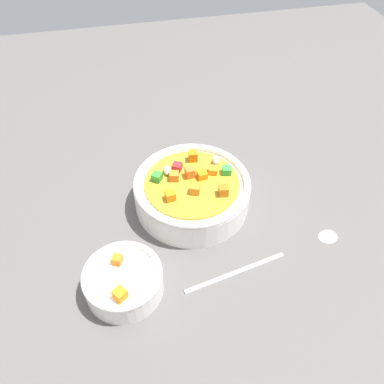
# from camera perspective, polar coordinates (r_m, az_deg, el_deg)

# --- Properties ---
(ground_plane) EXTENTS (1.40, 1.40, 0.02)m
(ground_plane) POSITION_cam_1_polar(r_m,az_deg,el_deg) (0.63, 0.00, -2.30)
(ground_plane) COLOR #565451
(soup_bowl_main) EXTENTS (0.18, 0.18, 0.06)m
(soup_bowl_main) POSITION_cam_1_polar(r_m,az_deg,el_deg) (0.60, 0.00, 0.14)
(soup_bowl_main) COLOR white
(soup_bowl_main) RESTS_ON ground_plane
(spoon) EXTENTS (0.24, 0.06, 0.01)m
(spoon) POSITION_cam_1_polar(r_m,az_deg,el_deg) (0.57, 13.81, -8.37)
(spoon) COLOR silver
(spoon) RESTS_ON ground_plane
(side_bowl_small) EXTENTS (0.10, 0.10, 0.05)m
(side_bowl_small) POSITION_cam_1_polar(r_m,az_deg,el_deg) (0.52, -9.99, -12.64)
(side_bowl_small) COLOR white
(side_bowl_small) RESTS_ON ground_plane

